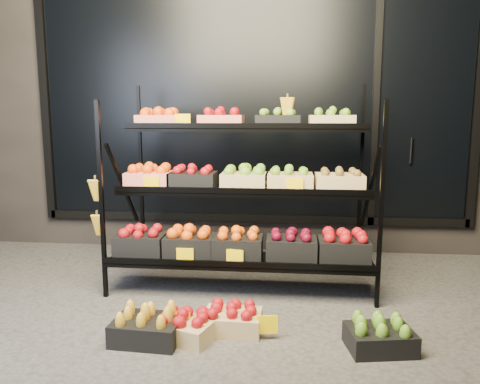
# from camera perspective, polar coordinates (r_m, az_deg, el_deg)

# --- Properties ---
(ground) EXTENTS (24.00, 24.00, 0.00)m
(ground) POSITION_cam_1_polar(r_m,az_deg,el_deg) (3.46, -0.65, -14.37)
(ground) COLOR #514F4C
(ground) RESTS_ON ground
(building) EXTENTS (6.00, 2.08, 3.50)m
(building) POSITION_cam_1_polar(r_m,az_deg,el_deg) (5.75, 2.27, 12.94)
(building) COLOR #2D2826
(building) RESTS_ON ground
(display_rack) EXTENTS (2.18, 1.02, 1.66)m
(display_rack) POSITION_cam_1_polar(r_m,az_deg,el_deg) (3.81, 0.13, 0.24)
(display_rack) COLOR black
(display_rack) RESTS_ON ground
(tag_floor_a) EXTENTS (0.13, 0.01, 0.12)m
(tag_floor_a) POSITION_cam_1_polar(r_m,az_deg,el_deg) (3.12, -7.28, -15.97)
(tag_floor_a) COLOR #FFCE00
(tag_floor_a) RESTS_ON ground
(tag_floor_b) EXTENTS (0.13, 0.01, 0.12)m
(tag_floor_b) POSITION_cam_1_polar(r_m,az_deg,el_deg) (3.05, 3.34, -16.52)
(tag_floor_b) COLOR #FFCE00
(tag_floor_b) RESTS_ON ground
(floor_crate_left) EXTENTS (0.42, 0.36, 0.19)m
(floor_crate_left) POSITION_cam_1_polar(r_m,az_deg,el_deg) (3.07, -6.78, -15.90)
(floor_crate_left) COLOR tan
(floor_crate_left) RESTS_ON ground
(floor_crate_midleft) EXTENTS (0.43, 0.33, 0.21)m
(floor_crate_midleft) POSITION_cam_1_polar(r_m,az_deg,el_deg) (3.07, -11.24, -15.75)
(floor_crate_midleft) COLOR black
(floor_crate_midleft) RESTS_ON ground
(floor_crate_midright) EXTENTS (0.38, 0.28, 0.19)m
(floor_crate_midright) POSITION_cam_1_polar(r_m,az_deg,el_deg) (3.14, -0.92, -15.11)
(floor_crate_midright) COLOR tan
(floor_crate_midright) RESTS_ON ground
(floor_crate_right) EXTENTS (0.42, 0.34, 0.20)m
(floor_crate_right) POSITION_cam_1_polar(r_m,az_deg,el_deg) (3.04, 16.70, -16.38)
(floor_crate_right) COLOR black
(floor_crate_right) RESTS_ON ground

